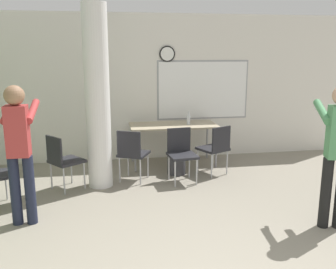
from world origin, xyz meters
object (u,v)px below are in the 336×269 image
at_px(chair_table_front, 181,151).
at_px(chair_table_right, 216,146).
at_px(person_watching_back, 19,144).
at_px(folding_table, 173,127).
at_px(chair_near_pillar, 63,158).
at_px(chair_table_left, 132,151).
at_px(bottle_on_table, 189,119).

bearing_deg(chair_table_front, chair_table_right, 18.09).
relative_size(chair_table_front, person_watching_back, 0.50).
height_order(folding_table, chair_table_front, chair_table_front).
relative_size(folding_table, chair_near_pillar, 1.85).
distance_m(folding_table, chair_table_front, 0.96).
height_order(chair_table_left, person_watching_back, person_watching_back).
height_order(bottle_on_table, chair_table_left, bottle_on_table).
bearing_deg(chair_table_front, folding_table, 87.67).
xyz_separation_m(bottle_on_table, chair_table_right, (0.33, -0.68, -0.36)).
height_order(chair_table_right, person_watching_back, person_watching_back).
relative_size(folding_table, bottle_on_table, 6.35).
bearing_deg(chair_table_left, person_watching_back, -137.85).
distance_m(chair_table_front, chair_table_right, 0.68).
height_order(bottle_on_table, chair_near_pillar, bottle_on_table).
distance_m(chair_near_pillar, person_watching_back, 1.24).
bearing_deg(person_watching_back, chair_table_left, 42.15).
distance_m(chair_table_front, chair_near_pillar, 1.87).
height_order(bottle_on_table, person_watching_back, person_watching_back).
relative_size(bottle_on_table, chair_table_right, 0.29).
height_order(chair_table_front, chair_table_left, same).
bearing_deg(chair_table_front, bottle_on_table, 70.42).
bearing_deg(folding_table, person_watching_back, -136.90).
xyz_separation_m(bottle_on_table, chair_near_pillar, (-2.18, -1.01, -0.36)).
distance_m(folding_table, bottle_on_table, 0.32).
relative_size(bottle_on_table, chair_near_pillar, 0.29).
bearing_deg(bottle_on_table, chair_table_front, -109.58).
bearing_deg(folding_table, chair_near_pillar, -151.04).
distance_m(bottle_on_table, chair_table_left, 1.40).
distance_m(chair_table_left, person_watching_back, 2.00).
relative_size(bottle_on_table, chair_table_left, 0.29).
distance_m(bottle_on_table, chair_near_pillar, 2.43).
relative_size(folding_table, chair_table_right, 1.85).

